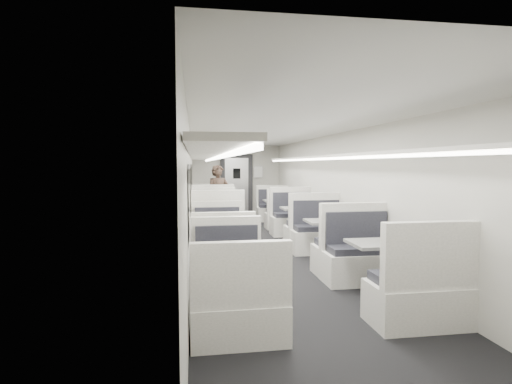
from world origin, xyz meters
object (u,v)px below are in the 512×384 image
object	(u,v)px
booth_right_a	(278,212)
vestibule_door	(237,185)
booth_left_b	(214,223)
booth_right_b	(302,224)
booth_right_d	(385,270)
exit_sign	(238,149)
passenger	(219,197)
booth_left_c	(220,246)
booth_left_a	(211,215)
booth_left_d	(233,285)
booth_right_c	(331,241)

from	to	relation	value
booth_right_a	vestibule_door	bearing A→B (deg)	114.51
booth_left_b	vestibule_door	size ratio (longest dim) A/B	1.11
booth_right_b	booth_right_d	size ratio (longest dim) A/B	1.01
booth_right_b	booth_right_d	xyz separation A→B (m)	(0.00, -4.05, -0.00)
booth_right_a	booth_right_b	distance (m)	2.59
booth_right_a	exit_sign	bearing A→B (deg)	120.39
passenger	booth_left_c	bearing A→B (deg)	-105.17
booth_left_b	booth_left_c	world-z (taller)	booth_left_b
booth_left_a	booth_right_d	size ratio (longest dim) A/B	1.01
booth_left_d	booth_right_c	distance (m)	3.01
vestibule_door	booth_right_d	bearing A→B (deg)	-83.54
booth_right_b	booth_right_d	bearing A→B (deg)	-90.00
booth_right_a	exit_sign	size ratio (longest dim) A/B	3.32
booth_left_d	exit_sign	world-z (taller)	exit_sign
exit_sign	booth_right_c	bearing A→B (deg)	-80.97
booth_left_b	booth_right_d	bearing A→B (deg)	-65.28
booth_right_a	booth_right_d	size ratio (longest dim) A/B	0.94
booth_left_b	passenger	distance (m)	1.67
booth_right_b	passenger	bearing A→B (deg)	133.51
booth_right_a	booth_right_c	world-z (taller)	booth_right_c
booth_right_c	exit_sign	world-z (taller)	exit_sign
booth_left_c	vestibule_door	bearing A→B (deg)	81.54
booth_left_c	booth_left_d	size ratio (longest dim) A/B	1.00
booth_left_d	vestibule_door	xyz separation A→B (m)	(1.00, 9.02, 0.69)
booth_right_b	booth_left_c	bearing A→B (deg)	-135.76
booth_right_d	exit_sign	size ratio (longest dim) A/B	3.55
booth_right_b	exit_sign	size ratio (longest dim) A/B	3.59
booth_left_c	booth_left_d	world-z (taller)	booth_left_c
booth_left_c	booth_right_c	bearing A→B (deg)	-1.48
passenger	vestibule_door	world-z (taller)	vestibule_door
booth_right_c	booth_left_c	bearing A→B (deg)	178.52
booth_left_b	booth_left_a	bearing A→B (deg)	90.00
booth_right_b	booth_right_a	bearing A→B (deg)	90.00
booth_right_c	passenger	bearing A→B (deg)	114.75
booth_left_c	vestibule_door	size ratio (longest dim) A/B	0.93
booth_left_c	booth_left_d	bearing A→B (deg)	-90.00
vestibule_door	exit_sign	bearing A→B (deg)	-90.00
booth_right_d	booth_left_c	bearing A→B (deg)	133.53
booth_left_a	exit_sign	world-z (taller)	exit_sign
booth_left_d	passenger	bearing A→B (deg)	88.06
booth_left_a	booth_left_c	distance (m)	3.86
booth_right_b	vestibule_door	world-z (taller)	vestibule_door
booth_left_a	vestibule_door	xyz separation A→B (m)	(1.00, 2.87, 0.64)
booth_left_c	booth_right_d	xyz separation A→B (m)	(2.00, -2.11, 0.04)
booth_left_d	passenger	size ratio (longest dim) A/B	1.12
booth_right_b	booth_left_d	bearing A→B (deg)	-115.22
booth_left_b	booth_left_d	world-z (taller)	booth_left_b
booth_left_b	booth_right_d	distance (m)	4.78
booth_left_c	exit_sign	xyz separation A→B (m)	(1.00, 6.24, 1.93)
booth_left_a	booth_left_b	xyz separation A→B (m)	(0.00, -1.62, 0.02)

